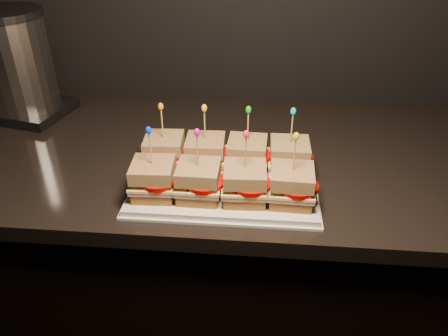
{
  "coord_description": "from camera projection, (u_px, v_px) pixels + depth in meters",
  "views": [
    {
      "loc": [
        0.02,
        0.7,
        1.44
      ],
      "look_at": [
        -0.05,
        1.49,
        0.95
      ],
      "focal_mm": 35.0,
      "sensor_mm": 36.0,
      "label": 1
    }
  ],
  "objects": [
    {
      "name": "sandwich_7_bread_bot",
      "position": [
        290.0,
        196.0,
        0.89
      ],
      "size": [
        0.09,
        0.09,
        0.02
      ],
      "primitive_type": "cube",
      "rotation": [
        0.0,
        0.0,
        -0.04
      ],
      "color": "brown",
      "rests_on": "platter"
    },
    {
      "name": "sandwich_1_frill",
      "position": [
        204.0,
        108.0,
        0.93
      ],
      "size": [
        0.01,
        0.01,
        0.02
      ],
      "primitive_type": "ellipsoid",
      "color": "yellow",
      "rests_on": "sandwich_1_pick"
    },
    {
      "name": "sandwich_2_bread_bot",
      "position": [
        247.0,
        165.0,
        1.0
      ],
      "size": [
        0.09,
        0.09,
        0.02
      ],
      "primitive_type": "cube",
      "rotation": [
        0.0,
        0.0,
        -0.05
      ],
      "color": "brown",
      "rests_on": "platter"
    },
    {
      "name": "sandwich_2_tomato",
      "position": [
        252.0,
        156.0,
        0.97
      ],
      "size": [
        0.08,
        0.08,
        0.01
      ],
      "primitive_type": "cylinder",
      "color": "#B20803",
      "rests_on": "sandwich_2_cheese"
    },
    {
      "name": "sandwich_7_tomato",
      "position": [
        298.0,
        186.0,
        0.87
      ],
      "size": [
        0.08,
        0.08,
        0.01
      ],
      "primitive_type": "cylinder",
      "color": "#B20803",
      "rests_on": "sandwich_7_cheese"
    },
    {
      "name": "sandwich_6_ham",
      "position": [
        245.0,
        188.0,
        0.89
      ],
      "size": [
        0.1,
        0.09,
        0.01
      ],
      "primitive_type": "cube",
      "rotation": [
        0.0,
        0.0,
        0.05
      ],
      "color": "#C76A5C",
      "rests_on": "sandwich_6_bread_bot"
    },
    {
      "name": "appliance",
      "position": [
        16.0,
        65.0,
        1.22
      ],
      "size": [
        0.23,
        0.19,
        0.3
      ],
      "primitive_type": null,
      "color": "silver",
      "rests_on": "granite_slab"
    },
    {
      "name": "sandwich_1_pick",
      "position": [
        205.0,
        127.0,
        0.95
      ],
      "size": [
        0.0,
        0.0,
        0.09
      ],
      "primitive_type": "cylinder",
      "color": "tan",
      "rests_on": "sandwich_1_bread_top"
    },
    {
      "name": "sandwich_2_frill",
      "position": [
        248.0,
        110.0,
        0.92
      ],
      "size": [
        0.01,
        0.01,
        0.02
      ],
      "primitive_type": "ellipsoid",
      "color": "#17A919",
      "rests_on": "sandwich_2_pick"
    },
    {
      "name": "sandwich_4_frill",
      "position": [
        149.0,
        130.0,
        0.84
      ],
      "size": [
        0.01,
        0.01,
        0.02
      ],
      "primitive_type": "ellipsoid",
      "color": "#0331DE",
      "rests_on": "sandwich_4_pick"
    },
    {
      "name": "appliance_base",
      "position": [
        28.0,
        109.0,
        1.29
      ],
      "size": [
        0.27,
        0.24,
        0.03
      ],
      "primitive_type": "cube",
      "rotation": [
        0.0,
        0.0,
        -0.21
      ],
      "color": "#262628",
      "rests_on": "granite_slab"
    },
    {
      "name": "sandwich_6_cheese",
      "position": [
        245.0,
        185.0,
        0.89
      ],
      "size": [
        0.1,
        0.09,
        0.01
      ],
      "primitive_type": "cube",
      "rotation": [
        0.0,
        0.0,
        0.05
      ],
      "color": "#FCF298",
      "rests_on": "sandwich_6_ham"
    },
    {
      "name": "sandwich_7_pick",
      "position": [
        294.0,
        157.0,
        0.84
      ],
      "size": [
        0.0,
        0.0,
        0.09
      ],
      "primitive_type": "cylinder",
      "color": "tan",
      "rests_on": "sandwich_7_bread_top"
    },
    {
      "name": "platter",
      "position": [
        224.0,
        186.0,
        0.96
      ],
      "size": [
        0.4,
        0.25,
        0.02
      ],
      "primitive_type": "cube",
      "color": "white",
      "rests_on": "granite_slab"
    },
    {
      "name": "platter_rim",
      "position": [
        224.0,
        188.0,
        0.97
      ],
      "size": [
        0.41,
        0.26,
        0.01
      ],
      "primitive_type": "cube",
      "color": "white",
      "rests_on": "granite_slab"
    },
    {
      "name": "appliance_lid",
      "position": [
        2.0,
        13.0,
        1.14
      ],
      "size": [
        0.2,
        0.2,
        0.02
      ],
      "primitive_type": "cylinder",
      "color": "#262628",
      "rests_on": "appliance_body"
    },
    {
      "name": "appliance_body",
      "position": [
        16.0,
        63.0,
        1.22
      ],
      "size": [
        0.19,
        0.19,
        0.25
      ],
      "primitive_type": "cylinder",
      "color": "silver",
      "rests_on": "appliance_base"
    },
    {
      "name": "sandwich_0_frill",
      "position": [
        161.0,
        106.0,
        0.94
      ],
      "size": [
        0.01,
        0.01,
        0.02
      ],
      "primitive_type": "ellipsoid",
      "color": "orange",
      "rests_on": "sandwich_0_pick"
    },
    {
      "name": "sandwich_6_tomato",
      "position": [
        251.0,
        184.0,
        0.88
      ],
      "size": [
        0.08,
        0.08,
        0.01
      ],
      "primitive_type": "cylinder",
      "color": "#B20803",
      "rests_on": "sandwich_6_cheese"
    },
    {
      "name": "sandwich_6_pick",
      "position": [
        246.0,
        155.0,
        0.85
      ],
      "size": [
        0.0,
        0.0,
        0.09
      ],
      "primitive_type": "cylinder",
      "color": "tan",
      "rests_on": "sandwich_6_bread_top"
    },
    {
      "name": "sandwich_0_tomato",
      "position": [
        169.0,
        152.0,
        0.99
      ],
      "size": [
        0.08,
        0.08,
        0.01
      ],
      "primitive_type": "cylinder",
      "color": "#B20803",
      "rests_on": "sandwich_0_cheese"
    },
    {
      "name": "sandwich_5_ham",
      "position": [
        199.0,
        185.0,
        0.9
      ],
      "size": [
        0.09,
        0.09,
        0.01
      ],
      "primitive_type": "cube",
      "rotation": [
        0.0,
        0.0,
        -0.01
      ],
      "color": "#C76A5C",
      "rests_on": "sandwich_5_bread_bot"
    },
    {
      "name": "sandwich_1_cheese",
      "position": [
        205.0,
        155.0,
        0.99
      ],
      "size": [
        0.1,
        0.09,
        0.01
      ],
      "primitive_type": "cube",
      "rotation": [
        0.0,
        0.0,
        0.03
      ],
      "color": "#FCF298",
      "rests_on": "sandwich_1_ham"
    },
    {
      "name": "sandwich_7_cheese",
      "position": [
        291.0,
        187.0,
        0.88
      ],
      "size": [
        0.1,
        0.09,
        0.01
      ],
      "primitive_type": "cube",
      "rotation": [
        0.0,
        0.0,
        -0.04
      ],
      "color": "#FCF298",
      "rests_on": "sandwich_7_ham"
    },
    {
      "name": "sandwich_2_ham",
      "position": [
        247.0,
        159.0,
        0.99
      ],
      "size": [
        0.1,
        0.09,
        0.01
      ],
      "primitive_type": "cube",
      "rotation": [
        0.0,
        0.0,
        -0.05
      ],
      "color": "#C76A5C",
      "rests_on": "sandwich_2_bread_bot"
    },
    {
      "name": "sandwich_0_ham",
      "position": [
        165.0,
        156.0,
        1.0
      ],
      "size": [
        0.1,
        0.09,
        0.01
      ],
      "primitive_type": "cube",
      "rotation": [
        0.0,
        0.0,
        0.06
      ],
      "color": "#C76A5C",
      "rests_on": "sandwich_0_bread_bot"
    },
    {
      "name": "cabinet",
      "position": [
        353.0,
        287.0,
        1.33
      ],
      "size": [
        2.67,
        0.65,
        0.85
      ],
      "primitive_type": "cube",
      "color": "black",
      "rests_on": "ground"
    },
    {
      "name": "sandwich_3_tomato",
      "position": [
        295.0,
        157.0,
        0.97
      ],
      "size": [
        0.08,
        0.08,
        0.01
      ],
      "primitive_type": "cylinder",
      "color": "#B20803",
      "rests_on": "sandwich_3_cheese"
    },
    {
      "name": "sandwich_1_tomato",
      "position": [
        210.0,
        154.0,
        0.98
      ],
      "size": [
        0.08,
        0.08,
        0.01
      ],
      "primitive_type": "cylinder",
      "color": "#B20803",
      "rests_on": "sandwich_1_cheese"
    },
    {
      "name": "sandwich_3_pick",
      "position": [
        292.0,
        130.0,
        0.94
      ],
      "size": [
        0.0,
        0.0,
        0.09
      ],
      "primitive_type": "cylinder",
      "color": "tan",
      "rests_on": "sandwich_3_bread_top"
    },
    {
      "name": "sandwich_5_frill",
      "position": [
        197.0,
        132.0,
        0.83
      ],
      "size": [
        0.01,
        0.01,
        0.02
      ],
      "primitive_type": "ellipsoid",
      "color": "#C10EAA",
      "rests_on": "sandwich_5_pick"
    },
    {
      "name": "sandwich_4_tomato",
      "position": [
        158.0,
        179.0,
        0.89
      ],
      "size": [
        0.08,
        0.08,
        0.01
      ],
      "primitive_type": "cylinder",
      "color": "#B20803",
      "rests_on": "sandwich_4_cheese"
    },
    {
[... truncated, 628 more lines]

